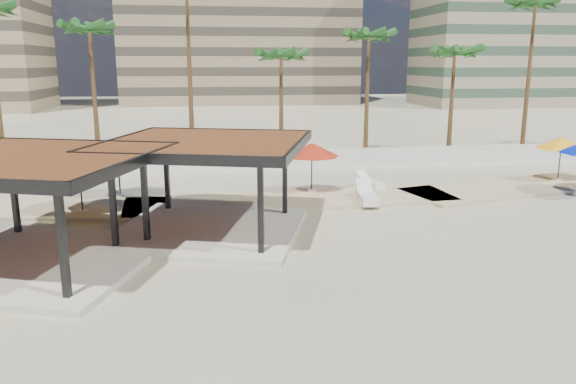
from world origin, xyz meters
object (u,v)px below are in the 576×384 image
pavilion_central (207,178)px  pavilion_west (33,200)px  umbrella_c (312,150)px  lounger_b (367,197)px  lounger_c (370,183)px

pavilion_central → pavilion_west: 6.40m
pavilion_west → umbrella_c: bearing=57.5°
lounger_b → lounger_c: 3.45m
pavilion_west → lounger_b: 14.81m
pavilion_central → lounger_c: size_ratio=4.55×
pavilion_west → umbrella_c: pavilion_west is taller
pavilion_central → lounger_c: bearing=54.7°
lounger_c → pavilion_central: bearing=107.0°
umbrella_c → lounger_b: umbrella_c is taller
pavilion_west → umbrella_c: (11.01, 8.84, 0.09)m
pavilion_central → pavilion_west: size_ratio=0.98×
pavilion_west → lounger_b: bearing=44.4°
pavilion_central → umbrella_c: pavilion_central is taller
pavilion_west → umbrella_c: 14.12m
pavilion_central → lounger_c: pavilion_central is taller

